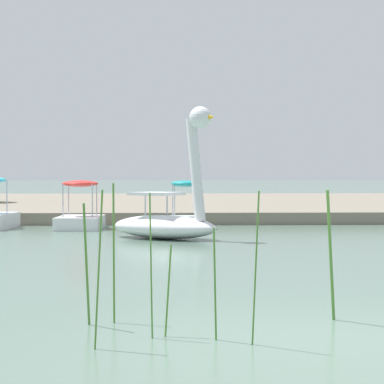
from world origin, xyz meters
name	(u,v)px	position (x,y,z in m)	size (l,w,h in m)	color
ground_plane	(325,337)	(0.00, 0.00, 0.00)	(529.21, 529.21, 0.00)	#567060
shore_bank_far	(194,204)	(0.00, 31.69, 0.20)	(147.48, 27.95, 0.41)	slate
swan_boat	(168,215)	(-1.48, 12.22, 0.60)	(3.32, 2.98, 3.36)	white
pedal_boat_teal	(185,215)	(-0.93, 16.05, 0.42)	(1.21, 1.96, 1.49)	white
pedal_boat_red	(80,214)	(-4.14, 16.14, 0.44)	(1.38, 2.37, 1.49)	white
reed_clump_foreground	(200,263)	(-1.24, 0.44, 0.70)	(2.81, 1.42, 1.54)	#4C7F33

